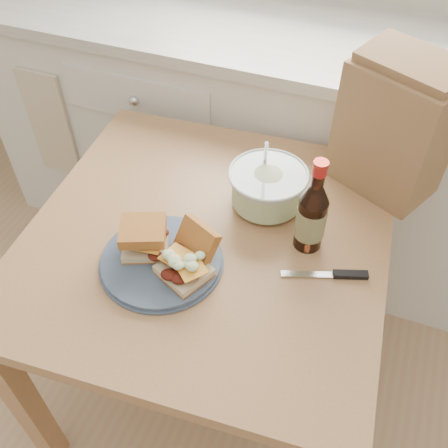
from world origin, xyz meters
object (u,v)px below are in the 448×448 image
(coleslaw_bowl, at_px, (267,189))
(beer_bottle, at_px, (312,216))
(dining_table, at_px, (208,261))
(paper_bag, at_px, (394,131))
(plate, at_px, (161,261))

(coleslaw_bowl, relative_size, beer_bottle, 0.80)
(dining_table, xyz_separation_m, coleslaw_bowl, (0.11, 0.16, 0.16))
(beer_bottle, distance_m, paper_bag, 0.34)
(dining_table, xyz_separation_m, plate, (-0.06, -0.13, 0.12))
(plate, bearing_deg, beer_bottle, 31.34)
(dining_table, bearing_deg, paper_bag, 39.35)
(paper_bag, bearing_deg, dining_table, -109.95)
(plate, distance_m, paper_bag, 0.68)
(plate, distance_m, coleslaw_bowl, 0.34)
(beer_bottle, bearing_deg, paper_bag, 43.53)
(dining_table, bearing_deg, beer_bottle, 8.89)
(dining_table, xyz_separation_m, beer_bottle, (0.25, 0.06, 0.21))
(coleslaw_bowl, height_order, paper_bag, paper_bag)
(coleslaw_bowl, bearing_deg, paper_bag, 36.88)
(coleslaw_bowl, bearing_deg, plate, -120.62)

